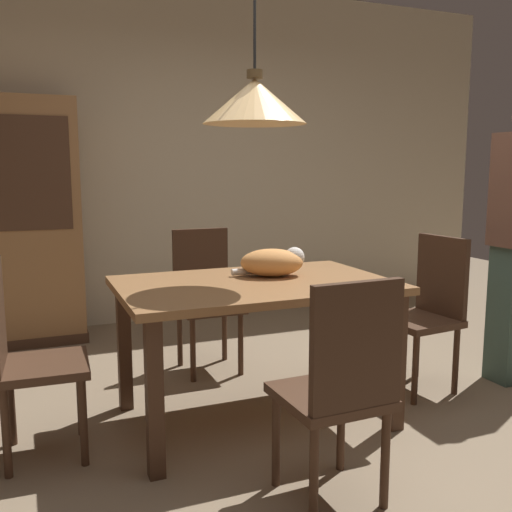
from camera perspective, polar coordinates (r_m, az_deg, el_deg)
ground at (r=2.95m, az=5.61°, el=-18.16°), size 10.00×10.00×0.00m
back_wall at (r=5.12m, az=-8.27°, el=9.98°), size 6.40×0.10×2.90m
dining_table at (r=2.99m, az=-0.12°, el=-4.45°), size 1.40×0.90×0.75m
chair_right_side at (r=3.60m, az=16.78°, el=-4.82°), size 0.44×0.44×0.93m
chair_left_side at (r=2.83m, az=-22.15°, el=-8.79°), size 0.42×0.42×0.93m
chair_near_front at (r=2.28m, az=8.46°, el=-12.45°), size 0.41×0.41×0.93m
chair_far_back at (r=3.83m, az=-5.07°, el=-3.66°), size 0.40×0.40×0.93m
cat_sleeping at (r=3.11m, az=1.77°, el=-0.61°), size 0.41×0.32×0.16m
pendant_lamp at (r=2.93m, az=-0.13°, el=15.23°), size 0.52×0.52×1.30m
hutch_bookcase at (r=4.66m, az=-23.91°, el=2.55°), size 1.12×0.45×1.85m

